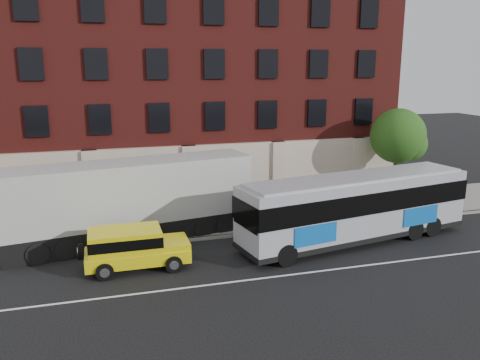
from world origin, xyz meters
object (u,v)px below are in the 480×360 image
object	(u,v)px
city_bus	(356,206)
yellow_suv	(132,246)
shipping_container	(131,202)
sign_pole	(38,227)
street_tree	(399,138)

from	to	relation	value
city_bus	yellow_suv	xyz separation A→B (m)	(-11.54, -0.39, -0.88)
shipping_container	yellow_suv	bearing A→B (deg)	-94.17
yellow_suv	sign_pole	bearing A→B (deg)	145.23
yellow_suv	shipping_container	xyz separation A→B (m)	(0.27, 3.76, 1.03)
sign_pole	yellow_suv	xyz separation A→B (m)	(4.27, -2.96, -0.36)
shipping_container	street_tree	bearing A→B (deg)	8.26
yellow_suv	shipping_container	size ratio (longest dim) A/B	0.38
sign_pole	yellow_suv	size ratio (longest dim) A/B	0.50
sign_pole	shipping_container	world-z (taller)	shipping_container
street_tree	yellow_suv	world-z (taller)	street_tree
city_bus	sign_pole	bearing A→B (deg)	170.74
yellow_suv	street_tree	bearing A→B (deg)	19.52
city_bus	yellow_suv	bearing A→B (deg)	-178.08
street_tree	yellow_suv	distance (m)	19.15
sign_pole	shipping_container	size ratio (longest dim) A/B	0.19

